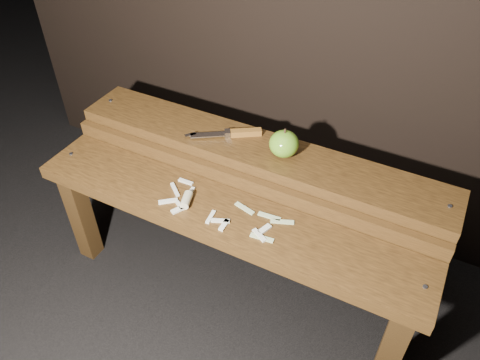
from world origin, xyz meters
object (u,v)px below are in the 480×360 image
at_px(bench_front_tier, 221,229).
at_px(bench_rear_tier, 256,169).
at_px(apple, 284,144).
at_px(knife, 236,133).

xyz_separation_m(bench_front_tier, bench_rear_tier, (0.00, 0.23, 0.06)).
bearing_deg(apple, knife, 173.41).
relative_size(bench_rear_tier, apple, 13.19).
bearing_deg(knife, bench_rear_tier, -16.28).
height_order(bench_front_tier, bench_rear_tier, bench_rear_tier).
relative_size(bench_rear_tier, knife, 5.71).
distance_m(bench_rear_tier, apple, 0.15).
distance_m(apple, knife, 0.17).
bearing_deg(bench_rear_tier, knife, 163.72).
height_order(bench_rear_tier, knife, knife).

